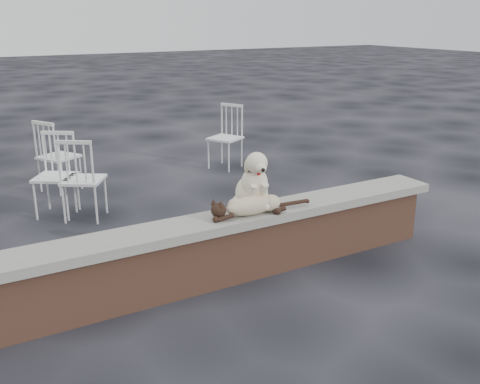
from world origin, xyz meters
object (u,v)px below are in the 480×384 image
chair_d (225,137)px  chair_b (55,176)px  chair_c (83,178)px  dog (252,178)px  chair_e (58,155)px  cat (253,204)px

chair_d → chair_b: (-2.64, -0.85, 0.00)m
chair_d → chair_c: same height
chair_b → dog: bearing=-28.9°
chair_c → chair_e: bearing=-56.5°
cat → chair_c: (-0.88, 2.18, -0.20)m
chair_e → chair_b: bearing=136.0°
chair_d → cat: bearing=-53.2°
dog → chair_e: size_ratio=0.57×
dog → chair_c: bearing=124.8°
dog → chair_c: dog is taller
chair_b → chair_e: bearing=108.8°
chair_b → chair_d: bearing=51.2°
cat → chair_e: chair_e is taller
chair_d → chair_b: size_ratio=1.00×
chair_b → chair_c: bearing=-13.7°
chair_d → chair_e: (-2.40, 0.08, 0.00)m
dog → cat: bearing=-108.5°
dog → chair_c: 2.28m
chair_c → cat: bearing=145.1°
chair_e → dog: bearing=167.2°
chair_e → chair_c: size_ratio=1.00×
dog → chair_d: dog is taller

